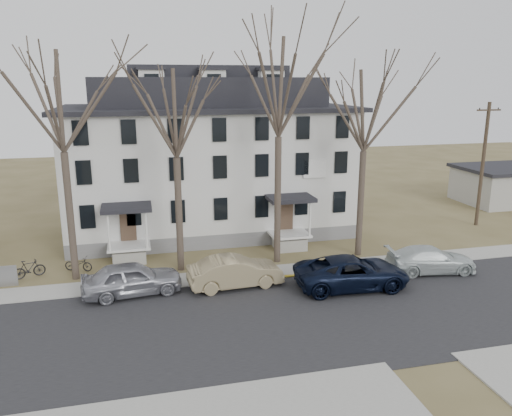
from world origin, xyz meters
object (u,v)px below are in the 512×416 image
object	(u,v)px
tree_far_left	(59,94)
tree_mid_right	(366,105)
tree_mid_left	(175,107)
tree_center	(279,80)
bicycle_left	(78,264)
utility_pole_far	(483,163)
boarding_house	(209,159)
bicycle_right	(29,269)
car_silver	(132,279)
car_white	(431,260)
car_navy	(352,273)
car_tan	(235,272)

from	to	relation	value
tree_far_left	tree_mid_right	size ratio (longest dim) A/B	1.08
tree_mid_left	tree_center	world-z (taller)	tree_center
tree_mid_right	bicycle_left	xyz separation A→B (m)	(-17.45, 1.12, -9.16)
tree_mid_left	utility_pole_far	distance (m)	24.33
boarding_house	bicycle_right	xyz separation A→B (m)	(-11.58, -7.47, -4.85)
tree_far_left	tree_mid_right	distance (m)	17.52
bicycle_right	car_silver	bearing A→B (deg)	-143.79
utility_pole_far	bicycle_right	world-z (taller)	utility_pole_far
car_white	bicycle_right	distance (m)	23.36
tree_mid_left	tree_mid_right	size ratio (longest dim) A/B	1.00
tree_mid_right	bicycle_right	bearing A→B (deg)	178.05
tree_center	tree_mid_right	xyz separation A→B (m)	(5.50, 0.00, -1.48)
tree_mid_left	tree_center	bearing A→B (deg)	0.00
bicycle_left	car_white	bearing A→B (deg)	-82.84
tree_mid_left	car_navy	size ratio (longest dim) A/B	2.04
tree_mid_left	tree_far_left	bearing A→B (deg)	180.00
car_silver	car_white	world-z (taller)	car_silver
boarding_house	bicycle_left	bearing A→B (deg)	-141.81
tree_center	bicycle_right	bearing A→B (deg)	177.32
tree_center	car_navy	world-z (taller)	tree_center
tree_mid_right	car_white	world-z (taller)	tree_mid_right
tree_center	car_silver	bearing A→B (deg)	-160.78
tree_mid_right	utility_pole_far	world-z (taller)	tree_mid_right
tree_mid_left	car_silver	bearing A→B (deg)	-132.56
boarding_house	tree_mid_left	size ratio (longest dim) A/B	1.63
boarding_house	car_tan	world-z (taller)	boarding_house
utility_pole_far	car_silver	size ratio (longest dim) A/B	1.83
tree_mid_left	bicycle_left	size ratio (longest dim) A/B	7.55
tree_mid_right	car_silver	size ratio (longest dim) A/B	2.46
tree_far_left	car_navy	xyz separation A→B (m)	(14.83, -4.93, -9.48)
tree_center	tree_mid_right	size ratio (longest dim) A/B	1.15
tree_mid_right	car_white	xyz separation A→B (m)	(2.83, -3.89, -8.84)
boarding_house	car_navy	world-z (taller)	boarding_house
car_tan	car_white	xyz separation A→B (m)	(11.65, -0.56, -0.09)
boarding_house	bicycle_right	world-z (taller)	boarding_house
car_silver	car_tan	xyz separation A→B (m)	(5.50, -0.26, -0.03)
tree_mid_right	car_tan	bearing A→B (deg)	-159.31
tree_far_left	utility_pole_far	size ratio (longest dim) A/B	1.44
utility_pole_far	car_navy	xyz separation A→B (m)	(-14.67, -9.13, -4.04)
boarding_house	tree_far_left	xyz separation A→B (m)	(-9.00, -8.15, 4.96)
bicycle_right	tree_center	bearing A→B (deg)	-113.34
tree_far_left	tree_mid_right	xyz separation A→B (m)	(17.50, 0.00, -0.74)
car_navy	tree_mid_left	bearing A→B (deg)	64.05
bicycle_left	tree_mid_left	bearing A→B (deg)	-79.60
boarding_house	car_white	world-z (taller)	boarding_house
boarding_house	tree_mid_left	distance (m)	9.66
car_white	bicycle_left	size ratio (longest dim) A/B	3.10
tree_mid_left	car_white	world-z (taller)	tree_mid_left
tree_center	tree_mid_left	bearing A→B (deg)	180.00
tree_mid_left	car_tan	distance (m)	9.74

